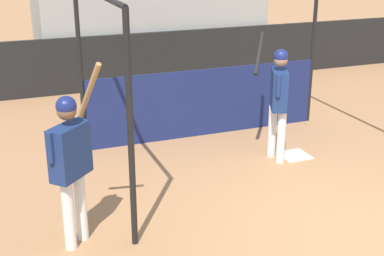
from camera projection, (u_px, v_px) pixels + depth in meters
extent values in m
plane|color=#A8754C|center=(355.00, 231.00, 6.32)|extent=(60.00, 60.00, 0.00)
cube|color=black|center=(165.00, 58.00, 12.41)|extent=(24.00, 0.12, 1.24)
cube|color=#9E9E99|center=(148.00, 23.00, 13.30)|extent=(5.40, 2.40, 2.49)
cube|color=#1E6B3D|center=(76.00, 31.00, 11.93)|extent=(0.45, 0.40, 0.10)
cube|color=#1E6B3D|center=(74.00, 20.00, 12.01)|extent=(0.45, 0.06, 0.40)
cube|color=#1E6B3D|center=(100.00, 30.00, 12.12)|extent=(0.45, 0.40, 0.10)
cube|color=#1E6B3D|center=(98.00, 19.00, 12.20)|extent=(0.45, 0.06, 0.40)
cube|color=#1E6B3D|center=(124.00, 29.00, 12.30)|extent=(0.45, 0.40, 0.10)
cube|color=#1E6B3D|center=(122.00, 17.00, 12.38)|extent=(0.45, 0.06, 0.40)
cube|color=#1E6B3D|center=(147.00, 27.00, 12.49)|extent=(0.45, 0.40, 0.10)
cube|color=#1E6B3D|center=(144.00, 16.00, 12.57)|extent=(0.45, 0.06, 0.40)
cube|color=#1E6B3D|center=(169.00, 26.00, 12.68)|extent=(0.45, 0.40, 0.10)
cube|color=#1E6B3D|center=(166.00, 15.00, 12.76)|extent=(0.45, 0.06, 0.40)
cube|color=#1E6B3D|center=(191.00, 24.00, 12.86)|extent=(0.45, 0.40, 0.10)
cube|color=#1E6B3D|center=(188.00, 14.00, 12.94)|extent=(0.45, 0.06, 0.40)
cube|color=#1E6B3D|center=(212.00, 23.00, 13.05)|extent=(0.45, 0.40, 0.10)
cube|color=#1E6B3D|center=(209.00, 13.00, 13.13)|extent=(0.45, 0.06, 0.40)
cube|color=#1E6B3D|center=(232.00, 22.00, 13.23)|extent=(0.45, 0.40, 0.10)
cube|color=#1E6B3D|center=(229.00, 12.00, 13.31)|extent=(0.45, 0.06, 0.40)
cube|color=#1E6B3D|center=(69.00, 9.00, 12.50)|extent=(0.45, 0.40, 0.10)
cube|color=#1E6B3D|center=(92.00, 8.00, 12.69)|extent=(0.45, 0.40, 0.10)
cube|color=#1E6B3D|center=(115.00, 7.00, 12.87)|extent=(0.45, 0.40, 0.10)
cube|color=#1E6B3D|center=(137.00, 6.00, 13.06)|extent=(0.45, 0.40, 0.10)
cube|color=#1E6B3D|center=(158.00, 5.00, 13.24)|extent=(0.45, 0.40, 0.10)
cube|color=#1E6B3D|center=(179.00, 4.00, 13.43)|extent=(0.45, 0.40, 0.10)
cube|color=#1E6B3D|center=(200.00, 3.00, 13.62)|extent=(0.45, 0.40, 0.10)
cube|color=#1E6B3D|center=(219.00, 2.00, 13.80)|extent=(0.45, 0.40, 0.10)
cylinder|color=black|center=(131.00, 134.00, 5.64)|extent=(0.07, 0.07, 2.65)
cylinder|color=black|center=(81.00, 71.00, 8.27)|extent=(0.07, 0.07, 2.65)
cylinder|color=black|center=(312.00, 51.00, 9.69)|extent=(0.07, 0.07, 2.65)
cube|color=navy|center=(206.00, 102.00, 9.21)|extent=(4.13, 0.03, 1.18)
cube|color=white|center=(294.00, 155.00, 8.50)|extent=(0.44, 0.44, 0.02)
cylinder|color=white|center=(281.00, 137.00, 8.13)|extent=(0.17, 0.17, 0.83)
cylinder|color=white|center=(272.00, 131.00, 8.35)|extent=(0.17, 0.17, 0.83)
cube|color=navy|center=(279.00, 90.00, 8.00)|extent=(0.41, 0.55, 0.59)
sphere|color=#A37556|center=(281.00, 60.00, 7.85)|extent=(0.21, 0.21, 0.21)
sphere|color=navy|center=(281.00, 56.00, 7.83)|extent=(0.22, 0.22, 0.22)
cylinder|color=navy|center=(278.00, 86.00, 7.71)|extent=(0.09, 0.09, 0.32)
cylinder|color=navy|center=(275.00, 77.00, 8.20)|extent=(0.09, 0.09, 0.32)
cylinder|color=black|center=(259.00, 53.00, 8.12)|extent=(0.47, 0.65, 0.55)
sphere|color=black|center=(282.00, 70.00, 8.13)|extent=(0.08, 0.08, 0.08)
cylinder|color=white|center=(69.00, 215.00, 5.85)|extent=(0.18, 0.18, 0.83)
cylinder|color=white|center=(81.00, 206.00, 6.04)|extent=(0.18, 0.18, 0.83)
cube|color=navy|center=(70.00, 151.00, 5.71)|extent=(0.51, 0.51, 0.59)
sphere|color=brown|center=(66.00, 110.00, 5.55)|extent=(0.21, 0.21, 0.21)
sphere|color=navy|center=(66.00, 106.00, 5.53)|extent=(0.22, 0.22, 0.22)
cylinder|color=navy|center=(50.00, 148.00, 5.45)|extent=(0.10, 0.10, 0.32)
cylinder|color=navy|center=(80.00, 132.00, 5.90)|extent=(0.10, 0.10, 0.32)
cylinder|color=#AD7F4C|center=(88.00, 93.00, 5.85)|extent=(0.25, 0.56, 0.78)
sphere|color=#AD7F4C|center=(70.00, 130.00, 5.81)|extent=(0.08, 0.08, 0.08)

